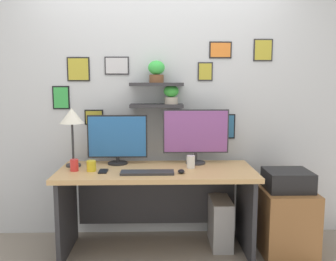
% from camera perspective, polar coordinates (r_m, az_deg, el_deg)
% --- Properties ---
extents(ground_plane, '(8.00, 8.00, 0.00)m').
position_cam_1_polar(ground_plane, '(3.40, -1.75, -18.49)').
color(ground_plane, gray).
extents(back_wall_assembly, '(4.40, 0.24, 2.70)m').
position_cam_1_polar(back_wall_assembly, '(3.49, -1.79, 5.30)').
color(back_wall_assembly, silver).
rests_on(back_wall_assembly, ground).
extents(desk, '(1.69, 0.68, 0.75)m').
position_cam_1_polar(desk, '(3.25, -1.79, -9.45)').
color(desk, tan).
rests_on(desk, ground).
extents(monitor_left, '(0.55, 0.18, 0.45)m').
position_cam_1_polar(monitor_left, '(3.33, -8.01, -1.30)').
color(monitor_left, black).
rests_on(monitor_left, desk).
extents(monitor_right, '(0.60, 0.18, 0.50)m').
position_cam_1_polar(monitor_right, '(3.32, 4.42, -0.53)').
color(monitor_right, '#2D2D33').
rests_on(monitor_right, desk).
extents(keyboard, '(0.44, 0.14, 0.02)m').
position_cam_1_polar(keyboard, '(2.99, -3.30, -6.65)').
color(keyboard, '#2D2D33').
rests_on(keyboard, desk).
extents(computer_mouse, '(0.06, 0.09, 0.03)m').
position_cam_1_polar(computer_mouse, '(3.01, 2.10, -6.47)').
color(computer_mouse, black).
rests_on(computer_mouse, desk).
extents(desk_lamp, '(0.21, 0.21, 0.52)m').
position_cam_1_polar(desk_lamp, '(3.28, -14.96, 1.76)').
color(desk_lamp, '#2D2D33').
rests_on(desk_lamp, desk).
extents(cell_phone, '(0.07, 0.14, 0.01)m').
position_cam_1_polar(cell_phone, '(3.10, -10.22, -6.36)').
color(cell_phone, black).
rests_on(cell_phone, desk).
extents(coffee_mug, '(0.08, 0.08, 0.09)m').
position_cam_1_polar(coffee_mug, '(3.14, -12.03, -5.49)').
color(coffee_mug, yellow).
rests_on(coffee_mug, desk).
extents(pen_cup, '(0.07, 0.07, 0.10)m').
position_cam_1_polar(pen_cup, '(3.17, -14.60, -5.33)').
color(pen_cup, red).
rests_on(pen_cup, desk).
extents(water_cup, '(0.07, 0.07, 0.11)m').
position_cam_1_polar(water_cup, '(3.18, 3.63, -4.97)').
color(water_cup, white).
rests_on(water_cup, desk).
extents(drawer_cabinet, '(0.44, 0.50, 0.57)m').
position_cam_1_polar(drawer_cabinet, '(3.42, 18.12, -13.47)').
color(drawer_cabinet, brown).
rests_on(drawer_cabinet, ground).
extents(printer, '(0.38, 0.34, 0.17)m').
position_cam_1_polar(printer, '(3.31, 18.39, -7.45)').
color(printer, black).
rests_on(printer, drawer_cabinet).
extents(computer_tower_right, '(0.18, 0.40, 0.44)m').
position_cam_1_polar(computer_tower_right, '(3.45, 8.25, -14.15)').
color(computer_tower_right, '#99999E').
rests_on(computer_tower_right, ground).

